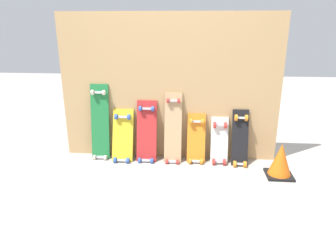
{
  "coord_description": "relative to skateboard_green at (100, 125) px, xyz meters",
  "views": [
    {
      "loc": [
        0.28,
        -3.29,
        1.49
      ],
      "look_at": [
        0.0,
        -0.07,
        0.41
      ],
      "focal_mm": 33.31,
      "sensor_mm": 36.0,
      "label": 1
    }
  ],
  "objects": [
    {
      "name": "plywood_wall_panel",
      "position": [
        0.78,
        0.1,
        0.41
      ],
      "size": [
        2.41,
        0.04,
        1.61
      ],
      "primitive_type": "cube",
      "color": "tan",
      "rests_on": "ground"
    },
    {
      "name": "skateboard_black",
      "position": [
        1.57,
        -0.04,
        -0.12
      ],
      "size": [
        0.18,
        0.25,
        0.66
      ],
      "color": "black",
      "rests_on": "ground"
    },
    {
      "name": "ground_plane",
      "position": [
        0.78,
        0.03,
        -0.39
      ],
      "size": [
        12.0,
        12.0,
        0.0
      ],
      "primitive_type": "plane",
      "color": "#B2AAA0"
    },
    {
      "name": "skateboard_natural",
      "position": [
        0.83,
        -0.02,
        -0.04
      ],
      "size": [
        0.19,
        0.23,
        0.84
      ],
      "color": "tan",
      "rests_on": "ground"
    },
    {
      "name": "traffic_cone",
      "position": [
        1.94,
        -0.32,
        -0.22
      ],
      "size": [
        0.26,
        0.26,
        0.35
      ],
      "color": "black",
      "rests_on": "ground"
    },
    {
      "name": "skateboard_green",
      "position": [
        0.0,
        0.0,
        0.0
      ],
      "size": [
        0.2,
        0.19,
        0.92
      ],
      "color": "#1E7238",
      "rests_on": "ground"
    },
    {
      "name": "skateboard_yellow",
      "position": [
        0.26,
        -0.04,
        -0.14
      ],
      "size": [
        0.23,
        0.26,
        0.64
      ],
      "color": "gold",
      "rests_on": "ground"
    },
    {
      "name": "skateboard_orange",
      "position": [
        1.09,
        -0.02,
        -0.15
      ],
      "size": [
        0.2,
        0.21,
        0.61
      ],
      "color": "orange",
      "rests_on": "ground"
    },
    {
      "name": "skateboard_white",
      "position": [
        1.35,
        -0.02,
        -0.17
      ],
      "size": [
        0.19,
        0.22,
        0.57
      ],
      "color": "silver",
      "rests_on": "ground"
    },
    {
      "name": "skateboard_red",
      "position": [
        0.53,
        -0.02,
        -0.09
      ],
      "size": [
        0.22,
        0.23,
        0.74
      ],
      "color": "#B22626",
      "rests_on": "ground"
    }
  ]
}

